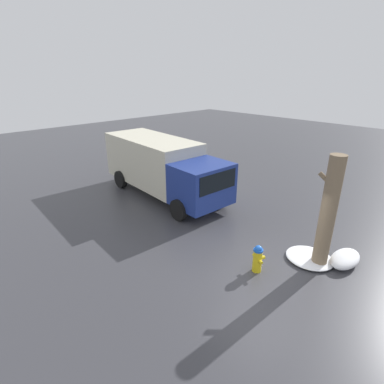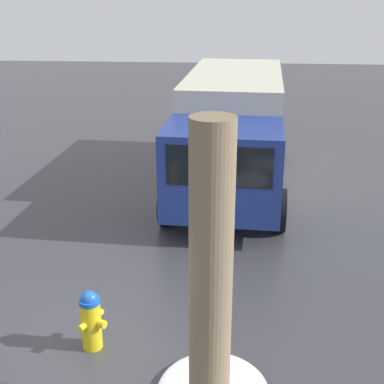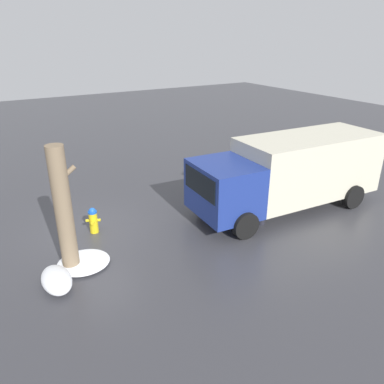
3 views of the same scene
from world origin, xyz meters
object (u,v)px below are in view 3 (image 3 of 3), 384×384
at_px(delivery_truck, 291,170).
at_px(pedestrian, 263,199).
at_px(fire_hydrant, 93,220).
at_px(tree_trunk, 64,210).

distance_m(delivery_truck, pedestrian, 1.90).
distance_m(fire_hydrant, pedestrian, 5.69).
bearing_deg(tree_trunk, fire_hydrant, 55.05).
distance_m(fire_hydrant, delivery_truck, 7.21).
xyz_separation_m(tree_trunk, pedestrian, (6.32, -0.71, -0.84)).
height_order(fire_hydrant, tree_trunk, tree_trunk).
xyz_separation_m(fire_hydrant, pedestrian, (5.15, -2.38, 0.50)).
bearing_deg(delivery_truck, tree_trunk, 91.99).
distance_m(fire_hydrant, tree_trunk, 2.45).
bearing_deg(delivery_truck, fire_hydrant, 78.19).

